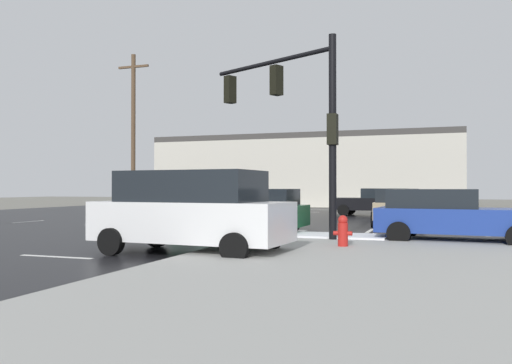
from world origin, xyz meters
The scene contains 14 objects.
ground_plane centered at (0.00, 0.00, 0.00)m, with size 120.00×120.00×0.00m, color slate.
road_asphalt centered at (0.00, 0.00, 0.01)m, with size 44.00×44.00×0.02m, color black.
snow_strip_curbside centered at (5.00, -4.00, 0.17)m, with size 4.00×1.60×0.06m, color white.
lane_markings centered at (1.20, -1.38, 0.02)m, with size 36.15×36.15×0.01m.
traffic_signal_mast centered at (4.30, -4.28, 4.13)m, with size 4.64×2.44×5.98m.
fire_hydrant centered at (6.13, -6.61, 0.54)m, with size 0.48×0.26×0.79m.
strip_building_background centered at (-3.17, 27.28, 3.18)m, with size 27.18×8.00×6.36m.
sedan_grey centered at (-7.87, 9.23, 0.85)m, with size 4.58×2.13×1.58m.
sedan_blue centered at (8.79, -3.87, 0.85)m, with size 4.63×2.28×1.58m.
suv_white centered at (2.75, -8.49, 1.09)m, with size 4.93×2.42×2.03m.
sedan_black centered at (5.03, 10.78, 0.85)m, with size 4.61×2.21×1.58m.
sedan_green centered at (2.14, -3.06, 0.85)m, with size 4.57×2.09×1.58m.
sedan_tan centered at (6.82, 2.96, 0.85)m, with size 2.15×4.59×1.58m.
utility_pole_far centered at (-10.40, 9.68, 5.39)m, with size 2.20×0.28×10.34m.
Camera 1 is at (8.50, -20.14, 1.64)m, focal length 37.09 mm.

